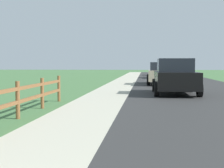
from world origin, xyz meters
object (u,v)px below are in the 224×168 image
parked_suv_black (175,77)px  parked_car_beige (162,73)px  parked_car_red (163,69)px  parked_car_silver (163,71)px

parked_suv_black → parked_car_beige: size_ratio=0.85×
parked_suv_black → parked_car_beige: parked_suv_black is taller
parked_suv_black → parked_car_red: size_ratio=0.88×
parked_car_beige → parked_car_silver: 10.95m
parked_suv_black → parked_car_red: 26.74m
parked_suv_black → parked_car_beige: (-0.23, 7.67, -0.03)m
parked_car_beige → parked_car_silver: bearing=86.9°
parked_suv_black → parked_car_silver: size_ratio=0.86×
parked_car_red → parked_car_beige: bearing=-93.1°
parked_car_beige → parked_car_red: size_ratio=1.04×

